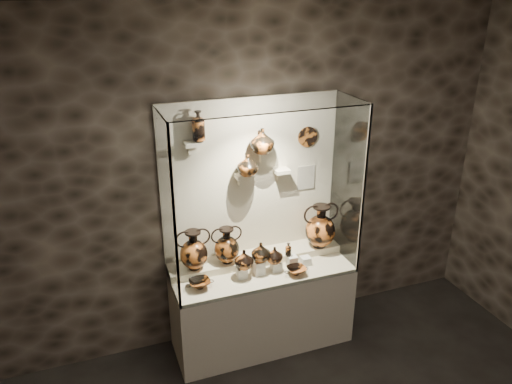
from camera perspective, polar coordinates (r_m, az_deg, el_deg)
ceiling at (r=2.14m, az=23.52°, el=17.92°), size 5.00×5.00×0.00m
wall_back at (r=4.65m, az=-0.65°, el=1.19°), size 5.00×0.02×3.20m
plinth at (r=4.97m, az=0.69°, el=-13.10°), size 1.70×0.60×0.80m
front_tier at (r=4.74m, az=0.71°, el=-9.03°), size 1.68×0.58×0.03m
rear_tier at (r=4.86m, az=-0.03°, el=-7.66°), size 1.70×0.25×0.10m
back_panel at (r=4.64m, az=-0.62°, el=1.17°), size 1.70×0.03×1.60m
glass_front at (r=4.12m, az=2.23°, el=-1.79°), size 1.70×0.01×1.60m
glass_left at (r=4.17m, az=-10.17°, el=-1.84°), size 0.01×0.60×1.60m
glass_right at (r=4.72m, az=10.41°, el=1.13°), size 0.01×0.60×1.60m
glass_top at (r=4.12m, az=0.82°, el=9.96°), size 1.70×0.60×0.01m
frame_post_left at (r=3.91m, az=-9.29°, el=-3.51°), size 0.02×0.02×1.60m
frame_post_right at (r=4.49m, az=12.18°, el=-0.17°), size 0.02×0.02×1.60m
pedestal_a at (r=4.60m, az=-1.65°, el=-9.15°), size 0.09×0.09×0.10m
pedestal_b at (r=4.64m, az=0.36°, el=-8.61°), size 0.09×0.09×0.13m
pedestal_c at (r=4.70m, az=2.32°, el=-8.44°), size 0.09×0.09×0.09m
pedestal_d at (r=4.75m, az=4.12°, el=-7.93°), size 0.09×0.09×0.12m
pedestal_e at (r=4.81m, az=5.65°, el=-7.82°), size 0.09×0.09×0.08m
bracket_ul at (r=4.28m, az=-7.29°, el=5.47°), size 0.14×0.12×0.04m
bracket_ca at (r=4.51m, az=-1.51°, el=1.85°), size 0.14×0.12×0.04m
bracket_cb at (r=4.51m, az=0.88°, el=4.54°), size 0.10×0.12×0.04m
bracket_cc at (r=4.64m, az=2.94°, el=2.43°), size 0.14×0.12×0.04m
amphora_left at (r=4.56m, az=-7.15°, el=-6.57°), size 0.40×0.40×0.38m
amphora_mid at (r=4.64m, az=-3.37°, el=-6.08°), size 0.36×0.36×0.35m
amphora_right at (r=4.91m, az=7.37°, el=-3.88°), size 0.42×0.42×0.44m
jug_a at (r=4.52m, az=-1.38°, el=-7.69°), size 0.22×0.22×0.18m
jug_b at (r=4.57m, az=0.55°, el=-6.85°), size 0.20×0.20×0.18m
jug_c at (r=4.63m, az=2.12°, el=-7.20°), size 0.20×0.20×0.16m
lekythos_small at (r=4.68m, az=3.70°, el=-6.49°), size 0.08×0.08×0.15m
kylix_left at (r=4.48m, az=-6.46°, el=-10.32°), size 0.29×0.26×0.10m
kylix_right at (r=4.65m, az=4.64°, el=-8.89°), size 0.27×0.25×0.09m
lekythos_tall at (r=4.24m, az=-6.60°, el=7.65°), size 0.14×0.14×0.29m
ovoid_vase_a at (r=4.44m, az=-0.97°, el=3.12°), size 0.20×0.20×0.20m
ovoid_vase_b at (r=4.41m, az=0.72°, el=5.87°), size 0.28×0.28×0.22m
wall_plate at (r=4.70m, az=5.92°, el=6.30°), size 0.19×0.02×0.19m
info_placard at (r=4.84m, az=5.73°, el=1.66°), size 0.18×0.01×0.24m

